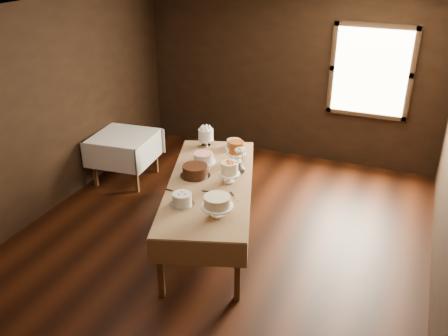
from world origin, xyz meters
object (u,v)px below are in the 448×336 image
side_table (124,140)px  flower_vase (240,168)px  cake_speckled (234,144)px  cake_lattice (204,158)px  cake_swirl (182,199)px  cake_server_c (209,169)px  cake_meringue (206,138)px  cake_cream (217,207)px  cake_server_e (178,192)px  display_table (210,186)px  cake_flowers (229,173)px  cake_server_b (236,198)px  cake_chocolate (195,171)px  cake_caramel (236,153)px  cake_server_a (216,192)px  cake_server_d (232,172)px

side_table → flower_vase: 2.24m
cake_speckled → cake_lattice: bearing=-108.8°
cake_swirl → cake_server_c: cake_swirl is taller
cake_meringue → cake_cream: cake_meringue is taller
cake_server_e → flower_vase: (0.49, 0.74, 0.07)m
display_table → side_table: bearing=152.6°
cake_flowers → cake_server_b: (0.22, -0.36, -0.11)m
cake_chocolate → cake_server_b: (0.67, -0.34, -0.07)m
display_table → cake_caramel: 0.68m
side_table → cake_flowers: cake_flowers is taller
cake_server_a → display_table: bearing=118.0°
cake_caramel → cake_flowers: size_ratio=1.08×
cake_cream → cake_server_b: cake_cream is taller
cake_flowers → flower_vase: cake_flowers is taller
side_table → flower_vase: size_ratio=6.84×
side_table → cake_caramel: bearing=-9.5°
cake_server_d → cake_server_e: bearing=169.5°
cake_meringue → cake_server_b: (0.94, -1.26, -0.12)m
cake_caramel → display_table: bearing=-98.4°
cake_flowers → cake_server_b: 0.44m
cake_caramel → cake_server_c: 0.42m
cake_swirl → flower_vase: size_ratio=1.95×
cake_speckled → cake_caramel: 0.47m
display_table → cake_chocolate: size_ratio=6.76×
cake_server_b → cake_server_a: bearing=-142.0°
cake_chocolate → cake_server_d: size_ratio=1.68×
cake_meringue → cake_speckled: size_ratio=1.03×
cake_swirl → cake_flowers: bearing=68.6°
cake_speckled → cake_swirl: size_ratio=0.95×
cake_speckled → cake_server_b: cake_speckled is taller
cake_server_e → display_table: bearing=62.6°
cake_caramel → cake_meringue: bearing=150.3°
cake_swirl → cake_cream: size_ratio=0.77×
cake_chocolate → flower_vase: bearing=30.6°
side_table → cake_server_a: bearing=-30.4°
cake_flowers → cake_server_c: 0.45m
cake_lattice → cake_swirl: 1.13m
side_table → flower_vase: bearing=-16.3°
cake_server_a → cake_meringue: bearing=109.7°
cake_caramel → flower_vase: cake_caramel is taller
cake_cream → cake_server_b: size_ratio=1.47×
side_table → cake_chocolate: (1.65, -0.91, 0.20)m
side_table → cake_meringue: size_ratio=3.58×
cake_lattice → cake_chocolate: (0.08, -0.42, 0.01)m
cake_chocolate → cake_server_d: (0.38, 0.27, -0.07)m
cake_server_a → cake_server_e: bearing=-167.7°
cake_caramel → cake_server_b: cake_caramel is taller
cake_server_b → flower_vase: bearing=153.4°
cake_server_b → cake_server_c: (-0.59, 0.59, 0.00)m
cake_server_c → flower_vase: 0.41m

